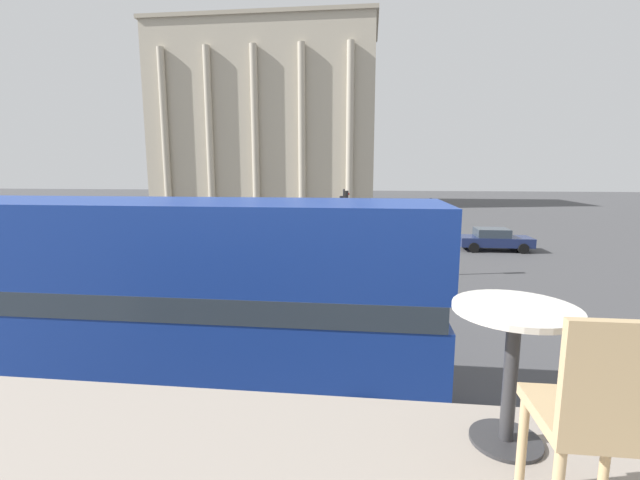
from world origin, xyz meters
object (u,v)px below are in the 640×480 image
object	(u,v)px
cafe_chair_0	(601,415)
pedestrian_blue	(278,231)
cafe_dining_table	(513,344)
traffic_light_far	(345,209)
pedestrian_white	(281,216)
traffic_light_near	(343,238)
car_navy	(494,239)
traffic_light_mid	(431,225)
car_maroon	(372,252)
double_decker_bus	(155,294)
plaza_building_left	(268,118)

from	to	relation	value
cafe_chair_0	pedestrian_blue	world-z (taller)	cafe_chair_0
cafe_dining_table	traffic_light_far	distance (m)	24.79
pedestrian_white	cafe_chair_0	bearing A→B (deg)	53.89
traffic_light_near	pedestrian_blue	distance (m)	14.04
traffic_light_near	car_navy	bearing A→B (deg)	55.94
car_navy	traffic_light_far	bearing A→B (deg)	10.59
traffic_light_mid	car_navy	size ratio (longest dim) A/B	0.85
car_maroon	cafe_dining_table	bearing A→B (deg)	161.85
cafe_chair_0	traffic_light_far	bearing A→B (deg)	95.85
double_decker_bus	car_maroon	distance (m)	14.44
double_decker_bus	traffic_light_mid	world-z (taller)	double_decker_bus
car_maroon	plaza_building_left	bearing A→B (deg)	0.73
plaza_building_left	car_navy	size ratio (longest dim) A/B	7.23
traffic_light_far	double_decker_bus	bearing A→B (deg)	-98.19
car_maroon	pedestrian_blue	bearing A→B (deg)	27.59
traffic_light_near	traffic_light_mid	world-z (taller)	traffic_light_near
pedestrian_blue	plaza_building_left	bearing A→B (deg)	-123.09
traffic_light_far	pedestrian_white	size ratio (longest dim) A/B	2.25
car_navy	cafe_chair_0	bearing A→B (deg)	86.72
cafe_chair_0	traffic_light_near	bearing A→B (deg)	98.16
double_decker_bus	cafe_chair_0	xyz separation A→B (m)	(5.07, -6.31, 1.58)
cafe_chair_0	car_navy	world-z (taller)	cafe_chair_0
pedestrian_white	traffic_light_far	bearing A→B (deg)	72.98
plaza_building_left	traffic_light_mid	bearing A→B (deg)	-67.23
traffic_light_near	car_maroon	distance (m)	7.64
cafe_dining_table	pedestrian_blue	size ratio (longest dim) A/B	0.46
traffic_light_mid	double_decker_bus	bearing A→B (deg)	-120.70
cafe_chair_0	plaza_building_left	distance (m)	61.76
plaza_building_left	car_navy	world-z (taller)	plaza_building_left
plaza_building_left	car_maroon	size ratio (longest dim) A/B	7.23
cafe_dining_table	cafe_chair_0	xyz separation A→B (m)	(0.12, -0.58, -0.02)
traffic_light_far	plaza_building_left	bearing A→B (deg)	110.76
car_maroon	car_navy	world-z (taller)	same
cafe_chair_0	traffic_light_near	distance (m)	12.82
cafe_chair_0	car_maroon	distance (m)	20.23
double_decker_bus	traffic_light_far	xyz separation A→B (m)	(2.72, 18.91, 0.02)
car_maroon	double_decker_bus	bearing A→B (deg)	142.32
traffic_light_mid	car_maroon	distance (m)	3.56
cafe_dining_table	double_decker_bus	bearing A→B (deg)	130.80
pedestrian_blue	car_maroon	bearing A→B (deg)	89.99
pedestrian_blue	traffic_light_far	bearing A→B (deg)	127.65
pedestrian_white	double_decker_bus	bearing A→B (deg)	46.99
cafe_dining_table	cafe_chair_0	distance (m)	0.59
traffic_light_mid	car_navy	xyz separation A→B (m)	(4.72, 6.85, -1.65)
traffic_light_near	double_decker_bus	bearing A→B (deg)	-118.15
cafe_dining_table	traffic_light_near	bearing A→B (deg)	97.43
cafe_chair_0	traffic_light_near	size ratio (longest dim) A/B	0.23
traffic_light_mid	traffic_light_near	bearing A→B (deg)	-123.44
traffic_light_mid	plaza_building_left	bearing A→B (deg)	112.77
cafe_dining_table	cafe_chair_0	world-z (taller)	cafe_chair_0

